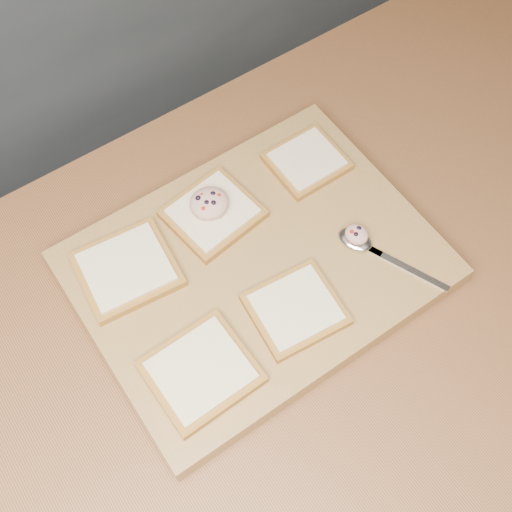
{
  "coord_description": "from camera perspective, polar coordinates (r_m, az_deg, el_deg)",
  "views": [
    {
      "loc": [
        -0.1,
        -0.29,
        1.75
      ],
      "look_at": [
        0.14,
        0.06,
        0.96
      ],
      "focal_mm": 45.0,
      "sensor_mm": 36.0,
      "label": 1
    }
  ],
  "objects": [
    {
      "name": "ground",
      "position": [
        1.78,
        -2.78,
        -18.68
      ],
      "size": [
        4.0,
        4.0,
        0.0
      ],
      "primitive_type": "plane",
      "color": "#515459",
      "rests_on": "ground"
    },
    {
      "name": "island_counter",
      "position": [
        1.33,
        -3.64,
        -15.35
      ],
      "size": [
        2.0,
        0.8,
        0.9
      ],
      "color": "slate",
      "rests_on": "ground"
    },
    {
      "name": "cutting_board",
      "position": [
        0.93,
        0.0,
        -1.07
      ],
      "size": [
        0.49,
        0.38,
        0.04
      ],
      "primitive_type": "cube",
      "color": "#9D7643",
      "rests_on": "island_counter"
    },
    {
      "name": "bread_far_left",
      "position": [
        0.92,
        -11.41,
        -1.17
      ],
      "size": [
        0.14,
        0.13,
        0.02
      ],
      "color": "#A3682A",
      "rests_on": "cutting_board"
    },
    {
      "name": "bread_far_center",
      "position": [
        0.95,
        -3.86,
        3.79
      ],
      "size": [
        0.14,
        0.13,
        0.02
      ],
      "color": "#A3682A",
      "rests_on": "cutting_board"
    },
    {
      "name": "bread_far_right",
      "position": [
        1.0,
        4.54,
        8.38
      ],
      "size": [
        0.11,
        0.1,
        0.02
      ],
      "color": "#A3682A",
      "rests_on": "cutting_board"
    },
    {
      "name": "bread_near_left",
      "position": [
        0.84,
        -4.91,
        -10.22
      ],
      "size": [
        0.13,
        0.12,
        0.02
      ],
      "color": "#A3682A",
      "rests_on": "cutting_board"
    },
    {
      "name": "bread_near_center",
      "position": [
        0.88,
        3.53,
        -4.74
      ],
      "size": [
        0.13,
        0.12,
        0.02
      ],
      "color": "#A3682A",
      "rests_on": "cutting_board"
    },
    {
      "name": "tuna_salad_dollop",
      "position": [
        0.93,
        -4.19,
        4.74
      ],
      "size": [
        0.06,
        0.05,
        0.03
      ],
      "color": "#D79F89",
      "rests_on": "bread_far_center"
    },
    {
      "name": "spoon",
      "position": [
        0.94,
        9.49,
        1.08
      ],
      "size": [
        0.09,
        0.17,
        0.01
      ],
      "color": "silver",
      "rests_on": "cutting_board"
    },
    {
      "name": "spoon_salad",
      "position": [
        0.92,
        8.93,
        1.93
      ],
      "size": [
        0.03,
        0.04,
        0.02
      ],
      "color": "#D79F89",
      "rests_on": "spoon"
    }
  ]
}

